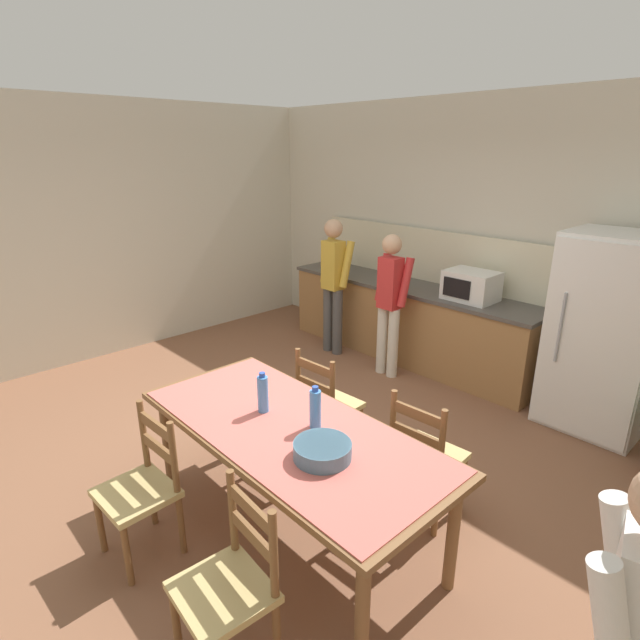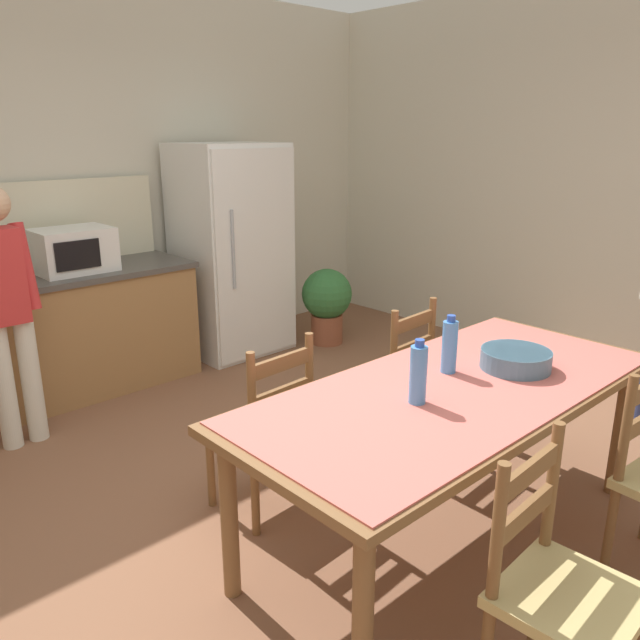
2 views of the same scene
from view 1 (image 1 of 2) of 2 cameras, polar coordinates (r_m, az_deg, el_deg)
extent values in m
plane|color=brown|center=(4.21, -1.78, -15.08)|extent=(8.32, 8.32, 0.00)
cube|color=beige|center=(5.68, 18.75, 8.84)|extent=(6.52, 0.12, 2.90)
cube|color=beige|center=(6.38, -22.12, 9.47)|extent=(0.12, 5.20, 2.90)
cube|color=#9E7042|center=(5.93, 9.92, -0.33)|extent=(3.13, 0.62, 0.84)
cube|color=#4C4742|center=(5.80, 10.17, 3.77)|extent=(3.17, 0.66, 0.04)
cube|color=#B7BCC1|center=(6.23, 4.97, 5.10)|extent=(0.52, 0.38, 0.02)
cube|color=beige|center=(5.98, 12.14, 7.25)|extent=(3.13, 0.03, 0.60)
cube|color=white|center=(4.90, 29.87, -1.40)|extent=(0.81, 0.68, 1.72)
cube|color=white|center=(4.58, 28.52, -2.49)|extent=(0.78, 0.02, 1.66)
cylinder|color=#A5AAB2|center=(4.60, 25.77, -0.81)|extent=(0.02, 0.02, 0.60)
cube|color=white|center=(5.33, 16.90, 3.78)|extent=(0.50, 0.38, 0.30)
cube|color=black|center=(5.19, 15.33, 3.53)|extent=(0.30, 0.01, 0.19)
cylinder|color=brown|center=(3.85, -17.03, -13.28)|extent=(0.07, 0.07, 0.72)
cylinder|color=brown|center=(2.63, 4.85, -30.59)|extent=(0.07, 0.07, 0.72)
cylinder|color=brown|center=(4.15, -7.90, -10.03)|extent=(0.07, 0.07, 0.72)
cylinder|color=brown|center=(3.06, 14.93, -22.68)|extent=(0.07, 0.07, 0.72)
cube|color=brown|center=(3.11, -3.49, -12.53)|extent=(2.11, 0.96, 0.04)
cube|color=#D1665B|center=(3.10, -3.50, -12.15)|extent=(2.03, 0.92, 0.01)
cylinder|color=#4C8ED6|center=(3.22, -6.55, -8.42)|extent=(0.07, 0.07, 0.24)
cylinder|color=#2D51B2|center=(3.16, -6.64, -6.25)|extent=(0.04, 0.04, 0.03)
cylinder|color=#4C8ED6|center=(3.03, -0.55, -10.15)|extent=(0.07, 0.07, 0.24)
cylinder|color=#2D51B2|center=(2.97, -0.56, -7.88)|extent=(0.04, 0.04, 0.03)
cylinder|color=slate|center=(2.80, 0.28, -14.69)|extent=(0.32, 0.32, 0.09)
cylinder|color=slate|center=(2.78, 0.28, -14.09)|extent=(0.31, 0.31, 0.02)
cylinder|color=brown|center=(3.53, -23.83, -20.50)|extent=(0.04, 0.04, 0.41)
cylinder|color=brown|center=(3.27, -21.16, -23.81)|extent=(0.04, 0.04, 0.41)
cylinder|color=brown|center=(3.63, -18.65, -18.62)|extent=(0.04, 0.04, 0.41)
cylinder|color=brown|center=(3.37, -15.58, -21.59)|extent=(0.04, 0.04, 0.41)
cube|color=tan|center=(3.31, -20.27, -18.07)|extent=(0.43, 0.42, 0.04)
cylinder|color=brown|center=(3.36, -19.51, -12.16)|extent=(0.04, 0.04, 0.46)
cylinder|color=brown|center=(3.09, -16.38, -14.84)|extent=(0.04, 0.04, 0.46)
cube|color=brown|center=(3.16, -18.26, -11.47)|extent=(0.36, 0.04, 0.07)
cube|color=brown|center=(3.24, -17.98, -13.79)|extent=(0.36, 0.04, 0.07)
cylinder|color=brown|center=(3.69, 15.95, -17.56)|extent=(0.04, 0.04, 0.41)
cylinder|color=brown|center=(3.83, 11.03, -15.66)|extent=(0.04, 0.04, 0.41)
cylinder|color=brown|center=(3.45, 13.11, -20.27)|extent=(0.04, 0.04, 0.41)
cylinder|color=brown|center=(3.59, 7.93, -18.06)|extent=(0.04, 0.04, 0.41)
cube|color=tan|center=(3.50, 12.26, -14.89)|extent=(0.44, 0.42, 0.04)
cylinder|color=brown|center=(3.17, 13.76, -13.59)|extent=(0.04, 0.04, 0.46)
cylinder|color=brown|center=(3.33, 8.31, -11.51)|extent=(0.04, 0.04, 0.46)
cube|color=brown|center=(3.18, 11.11, -10.56)|extent=(0.36, 0.04, 0.07)
cube|color=brown|center=(3.26, 10.93, -12.89)|extent=(0.36, 0.04, 0.07)
cylinder|color=brown|center=(4.15, 4.61, -12.35)|extent=(0.04, 0.04, 0.41)
cylinder|color=brown|center=(4.35, 0.89, -10.67)|extent=(0.04, 0.04, 0.41)
cylinder|color=brown|center=(3.93, 1.36, -14.26)|extent=(0.04, 0.04, 0.41)
cylinder|color=brown|center=(4.14, -2.40, -12.35)|extent=(0.04, 0.04, 0.41)
cube|color=tan|center=(4.02, 1.13, -9.64)|extent=(0.44, 0.42, 0.04)
cylinder|color=brown|center=(3.69, 1.42, -8.08)|extent=(0.04, 0.04, 0.46)
cylinder|color=brown|center=(3.91, -2.49, -6.41)|extent=(0.04, 0.04, 0.46)
cube|color=brown|center=(3.74, -0.61, -5.45)|extent=(0.36, 0.04, 0.07)
cube|color=brown|center=(3.81, -0.60, -7.53)|extent=(0.36, 0.04, 0.07)
cylinder|color=brown|center=(2.89, -16.14, -30.24)|extent=(0.04, 0.04, 0.41)
cylinder|color=brown|center=(2.98, -9.37, -27.73)|extent=(0.04, 0.04, 0.41)
cylinder|color=brown|center=(2.77, -4.97, -32.21)|extent=(0.04, 0.04, 0.41)
cube|color=tan|center=(2.65, -11.06, -28.21)|extent=(0.45, 0.43, 0.04)
cylinder|color=brown|center=(2.65, -9.96, -20.66)|extent=(0.04, 0.04, 0.46)
cylinder|color=brown|center=(2.42, -5.32, -25.15)|extent=(0.04, 0.04, 0.46)
cube|color=brown|center=(2.45, -7.93, -20.57)|extent=(0.36, 0.05, 0.07)
cube|color=brown|center=(2.55, -7.76, -23.20)|extent=(0.36, 0.05, 0.07)
cylinder|color=#4C4C4C|center=(6.05, 0.93, 0.11)|extent=(0.12, 0.12, 0.80)
cylinder|color=#4C4C4C|center=(5.94, 2.00, -0.25)|extent=(0.12, 0.12, 0.80)
cube|color=gold|center=(5.81, 1.52, 6.30)|extent=(0.22, 0.18, 0.56)
sphere|color=tan|center=(5.73, 1.56, 10.42)|extent=(0.21, 0.21, 0.21)
cylinder|color=gold|center=(5.95, 0.89, 6.87)|extent=(0.09, 0.22, 0.54)
cylinder|color=gold|center=(5.74, 3.09, 6.38)|extent=(0.09, 0.22, 0.54)
cylinder|color=silver|center=(5.49, 7.10, -2.23)|extent=(0.11, 0.11, 0.76)
cylinder|color=silver|center=(5.40, 8.34, -2.64)|extent=(0.11, 0.11, 0.76)
cube|color=red|center=(5.24, 8.03, 4.22)|extent=(0.21, 0.18, 0.54)
sphere|color=tan|center=(5.16, 8.24, 8.56)|extent=(0.20, 0.20, 0.20)
cylinder|color=red|center=(5.38, 7.20, 4.88)|extent=(0.09, 0.21, 0.52)
cylinder|color=red|center=(5.20, 9.76, 4.26)|extent=(0.09, 0.21, 0.52)
cylinder|color=white|center=(2.04, 31.20, -23.20)|extent=(0.23, 0.13, 0.53)
camera|label=2|loc=(4.23, -39.78, 7.43)|focal=35.00mm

